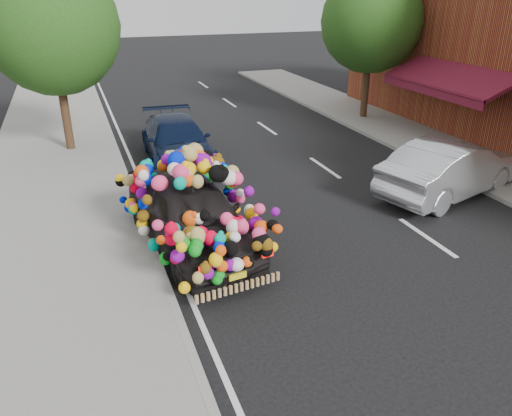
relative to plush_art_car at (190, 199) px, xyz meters
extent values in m
plane|color=black|center=(1.49, -1.44, -1.12)|extent=(100.00, 100.00, 0.00)
cube|color=gray|center=(-2.81, -1.44, -1.06)|extent=(4.00, 60.00, 0.12)
cube|color=gray|center=(-0.86, -1.44, -1.05)|extent=(0.15, 60.00, 0.13)
cube|color=gray|center=(9.69, 1.56, -1.06)|extent=(3.00, 40.00, 0.12)
cube|color=maroon|center=(10.19, 4.56, 1.23)|extent=(1.62, 5.20, 0.75)
cube|color=maroon|center=(9.44, 4.56, 0.83)|extent=(0.06, 5.20, 0.35)
cylinder|color=#332114|center=(-2.31, 8.06, 0.24)|extent=(0.28, 0.28, 2.73)
sphere|color=#194312|center=(-2.31, 8.06, 2.91)|extent=(4.20, 4.20, 4.20)
cylinder|color=#332114|center=(9.49, 8.56, 0.20)|extent=(0.28, 0.28, 2.64)
sphere|color=#194312|center=(9.49, 8.56, 2.78)|extent=(4.00, 4.00, 4.00)
imported|color=black|center=(0.00, 0.00, -0.35)|extent=(2.40, 4.70, 1.53)
cube|color=red|center=(-0.30, -2.33, -0.34)|extent=(0.23, 0.09, 0.14)
cube|color=red|center=(0.92, -2.16, -0.34)|extent=(0.23, 0.09, 0.14)
cube|color=yellow|center=(0.31, -2.25, -0.64)|extent=(0.34, 0.09, 0.12)
imported|color=black|center=(0.92, 5.70, -0.43)|extent=(2.16, 4.85, 1.38)
imported|color=#B7BABF|center=(7.22, 0.49, -0.37)|extent=(4.83, 2.86, 1.50)
camera|label=1|loc=(-2.02, -9.54, 4.13)|focal=35.00mm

